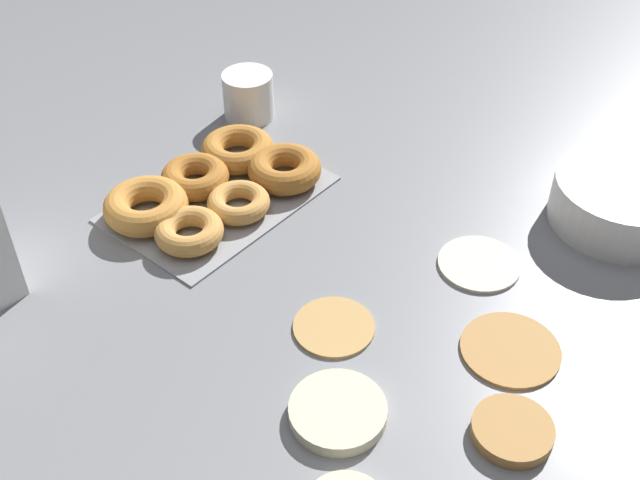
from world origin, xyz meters
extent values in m
plane|color=gray|center=(0.00, 0.00, 0.00)|extent=(3.00, 3.00, 0.00)
cylinder|color=tan|center=(0.07, 0.01, 0.00)|extent=(0.10, 0.10, 0.01)
cylinder|color=beige|center=(0.16, 0.10, 0.01)|extent=(0.11, 0.11, 0.02)
cylinder|color=#B27F42|center=(0.06, 0.25, 0.01)|extent=(0.09, 0.09, 0.02)
cylinder|color=#B27F42|center=(-0.04, 0.19, 0.00)|extent=(0.12, 0.12, 0.01)
cylinder|color=beige|center=(-0.14, 0.09, 0.00)|extent=(0.11, 0.11, 0.01)
cube|color=#93969B|center=(-0.02, -0.27, 0.00)|extent=(0.30, 0.21, 0.01)
torus|color=#B7752D|center=(-0.11, -0.31, 0.02)|extent=(0.11, 0.11, 0.03)
torus|color=#AD6B28|center=(-0.02, -0.31, 0.02)|extent=(0.10, 0.10, 0.03)
torus|color=#C68438|center=(0.07, -0.31, 0.02)|extent=(0.12, 0.12, 0.04)
torus|color=#AD6B28|center=(-0.11, -0.22, 0.02)|extent=(0.11, 0.11, 0.04)
torus|color=#D19347|center=(-0.02, -0.22, 0.02)|extent=(0.09, 0.09, 0.03)
torus|color=#D19347|center=(0.07, -0.23, 0.02)|extent=(0.09, 0.09, 0.03)
cylinder|color=white|center=(-0.34, 0.19, 0.03)|extent=(0.19, 0.19, 0.07)
cylinder|color=white|center=(-0.21, -0.39, 0.04)|extent=(0.08, 0.08, 0.08)
camera|label=1|loc=(0.58, 0.42, 0.70)|focal=45.00mm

